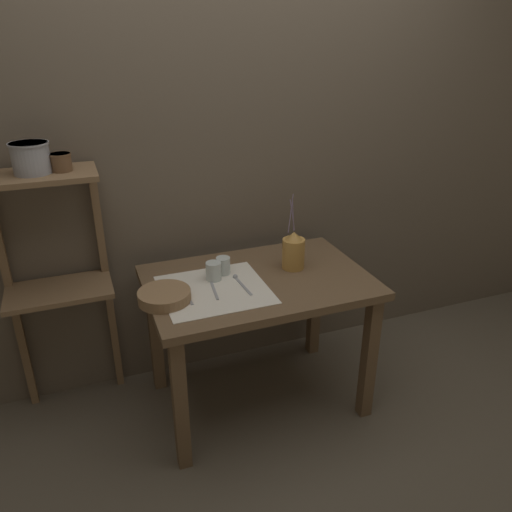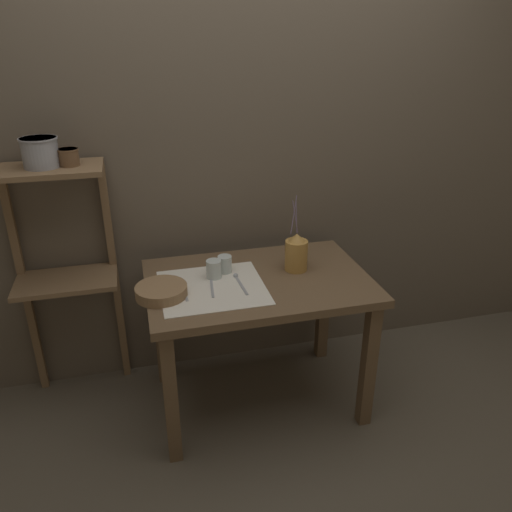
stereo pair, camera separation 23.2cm
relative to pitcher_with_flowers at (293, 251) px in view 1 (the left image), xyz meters
The scene contains 14 objects.
ground_plane 0.84m from the pitcher_with_flowers, 166.19° to the right, with size 12.00×12.00×0.00m, color brown.
stone_wall_back 0.60m from the pitcher_with_flowers, 116.45° to the left, with size 7.00×0.06×2.40m.
wooden_table 0.29m from the pitcher_with_flowers, 166.19° to the right, with size 1.06×0.71×0.72m.
wooden_shelf_unit 1.13m from the pitcher_with_flowers, 166.64° to the left, with size 0.48×0.29×1.25m.
linen_cloth 0.45m from the pitcher_with_flowers, 168.78° to the right, with size 0.48×0.45×0.00m.
pitcher_with_flowers is the anchor object (origin of this frame).
wooden_bowl 0.68m from the pitcher_with_flowers, behind, with size 0.23×0.23×0.05m.
glass_tumbler_near 0.41m from the pitcher_with_flowers, behind, with size 0.07×0.07×0.09m.
glass_tumbler_far 0.35m from the pitcher_with_flowers, behind, with size 0.07×0.07×0.08m.
knife_center 0.58m from the pitcher_with_flowers, behind, with size 0.01×0.19×0.00m.
fork_outer 0.45m from the pitcher_with_flowers, 168.24° to the right, with size 0.03×0.19×0.00m.
spoon_outer 0.32m from the pitcher_with_flowers, behind, with size 0.03×0.21×0.02m.
metal_pot_large 1.25m from the pitcher_with_flowers, 168.84° to the left, with size 0.16×0.16×0.13m.
metal_pot_small 1.13m from the pitcher_with_flowers, 167.61° to the left, with size 0.09×0.09×0.08m.
Camera 1 is at (-0.76, -1.98, 1.81)m, focal length 35.00 mm.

